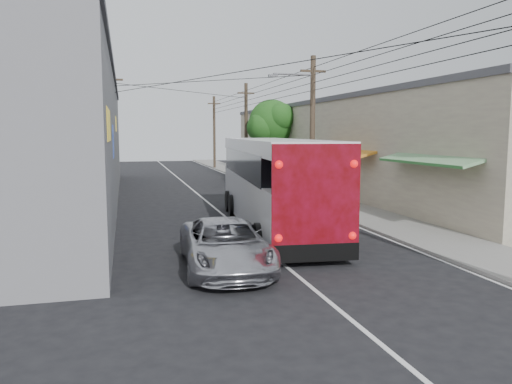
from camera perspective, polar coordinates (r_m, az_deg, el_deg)
ground at (r=13.57m, az=5.60°, el=-10.20°), size 120.00×120.00×0.00m
sidewalk at (r=34.23m, az=4.16°, el=0.20°), size 3.00×80.00×0.12m
building_right at (r=37.54m, az=9.72°, el=5.43°), size 7.09×40.00×6.25m
building_left at (r=30.42m, az=-22.34°, el=5.68°), size 7.20×36.00×7.25m
utility_poles at (r=33.38m, az=-1.49°, el=7.05°), size 11.80×45.28×8.00m
street_tree at (r=39.86m, az=1.90°, el=7.78°), size 4.40×4.00×6.60m
coach_bus at (r=20.75m, az=1.89°, el=1.12°), size 3.92×13.03×3.70m
jeepney at (r=14.57m, az=-3.51°, el=-6.07°), size 2.67×5.31×1.44m
parked_suv at (r=28.23m, az=2.53°, el=0.33°), size 2.72×5.70×1.60m
parked_car_mid at (r=33.39m, az=-0.22°, el=1.21°), size 2.31×4.49×1.46m
parked_car_far at (r=40.34m, az=-1.62°, el=2.30°), size 1.96×5.08×1.65m
pedestrian_near at (r=27.08m, az=8.80°, el=0.29°), size 0.62×0.42×1.65m
pedestrian_far at (r=27.05m, az=6.91°, el=0.23°), size 0.90×0.78×1.57m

